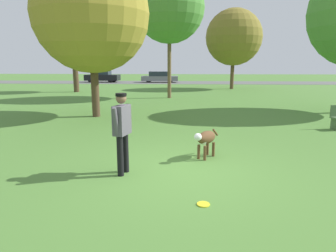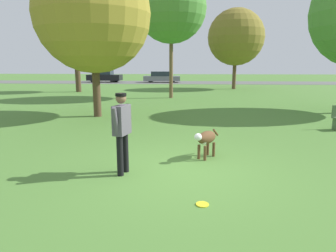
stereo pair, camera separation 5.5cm
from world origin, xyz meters
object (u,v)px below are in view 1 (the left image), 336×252
(tree_near_left, at_px, (91,14))
(parked_car_grey, at_px, (159,77))
(parked_car_black, at_px, (102,76))
(dog, at_px, (206,139))
(tree_far_right, at_px, (234,37))
(tree_far_left, at_px, (73,40))
(frisbee, at_px, (203,204))
(tree_mid_center, at_px, (169,8))
(person, at_px, (122,127))

(tree_near_left, distance_m, parked_car_grey, 24.39)
(tree_near_left, height_order, parked_car_black, tree_near_left)
(dog, relative_size, tree_far_right, 0.13)
(tree_near_left, xyz_separation_m, parked_car_grey, (0.80, 24.12, -3.56))
(dog, xyz_separation_m, tree_far_right, (3.78, 20.46, 4.02))
(tree_far_left, distance_m, parked_car_black, 13.32)
(frisbee, height_order, tree_near_left, tree_near_left)
(tree_far_left, distance_m, parked_car_grey, 14.48)
(dog, distance_m, frisbee, 2.54)
(dog, height_order, tree_far_left, tree_far_left)
(frisbee, bearing_deg, tree_near_left, 116.94)
(tree_far_right, bearing_deg, tree_mid_center, -125.20)
(tree_near_left, distance_m, tree_mid_center, 8.02)
(frisbee, bearing_deg, tree_mid_center, 94.81)
(frisbee, distance_m, tree_mid_center, 16.52)
(tree_far_left, distance_m, tree_mid_center, 8.80)
(tree_far_right, height_order, parked_car_black, tree_far_right)
(person, distance_m, tree_near_left, 7.92)
(parked_car_black, bearing_deg, dog, -68.10)
(dog, relative_size, tree_far_left, 0.16)
(tree_near_left, xyz_separation_m, parked_car_black, (-6.25, 24.07, -3.49))
(tree_far_left, height_order, tree_far_right, tree_far_right)
(tree_near_left, height_order, tree_mid_center, tree_mid_center)
(tree_mid_center, distance_m, parked_car_black, 19.67)
(tree_far_left, bearing_deg, tree_far_right, 15.45)
(tree_near_left, bearing_deg, person, -69.43)
(dog, distance_m, parked_car_black, 31.52)
(tree_far_left, xyz_separation_m, tree_near_left, (4.90, -11.25, 0.13))
(tree_far_left, relative_size, tree_mid_center, 0.72)
(tree_far_right, relative_size, tree_mid_center, 0.88)
(person, height_order, tree_mid_center, tree_mid_center)
(tree_mid_center, bearing_deg, parked_car_black, 118.48)
(frisbee, bearing_deg, parked_car_grey, 95.87)
(frisbee, distance_m, parked_car_black, 33.81)
(tree_far_right, bearing_deg, person, -104.42)
(frisbee, bearing_deg, parked_car_black, 107.86)
(tree_near_left, distance_m, parked_car_black, 25.11)
(person, bearing_deg, tree_far_left, 38.37)
(person, relative_size, tree_mid_center, 0.21)
(parked_car_black, distance_m, parked_car_grey, 7.06)
(person, distance_m, tree_far_left, 19.74)
(tree_mid_center, bearing_deg, tree_far_right, 54.80)
(person, height_order, tree_far_right, tree_far_right)
(frisbee, distance_m, parked_car_grey, 32.40)
(person, xyz_separation_m, parked_car_grey, (-1.74, 30.89, -0.36))
(frisbee, relative_size, parked_car_grey, 0.05)
(dog, xyz_separation_m, tree_far_left, (-9.21, 16.87, 3.59))
(frisbee, relative_size, tree_near_left, 0.03)
(parked_car_black, height_order, parked_car_grey, parked_car_black)
(parked_car_grey, bearing_deg, dog, -84.72)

